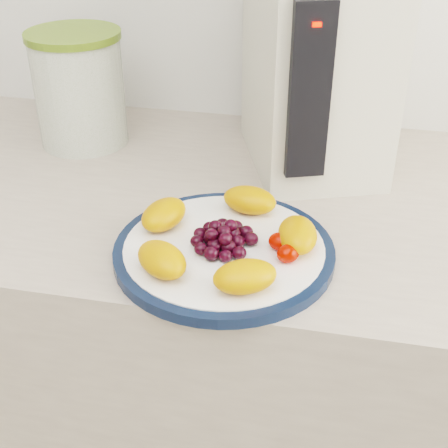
# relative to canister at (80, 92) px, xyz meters

# --- Properties ---
(counter) EXTENTS (3.50, 0.60, 0.90)m
(counter) POSITION_rel_canister_xyz_m (0.24, -0.12, -0.54)
(counter) COLOR #B1A291
(counter) RESTS_ON floor
(cabinet_face) EXTENTS (3.48, 0.58, 0.84)m
(cabinet_face) POSITION_rel_canister_xyz_m (0.24, -0.12, -0.57)
(cabinet_face) COLOR #988054
(cabinet_face) RESTS_ON floor
(plate_rim) EXTENTS (0.29, 0.29, 0.01)m
(plate_rim) POSITION_rel_canister_xyz_m (0.32, -0.30, -0.08)
(plate_rim) COLOR #0E1C36
(plate_rim) RESTS_ON counter
(plate_face) EXTENTS (0.26, 0.26, 0.02)m
(plate_face) POSITION_rel_canister_xyz_m (0.32, -0.30, -0.08)
(plate_face) COLOR white
(plate_face) RESTS_ON counter
(canister) EXTENTS (0.16, 0.16, 0.18)m
(canister) POSITION_rel_canister_xyz_m (0.00, 0.00, 0.00)
(canister) COLOR #445920
(canister) RESTS_ON counter
(canister_lid) EXTENTS (0.16, 0.16, 0.01)m
(canister_lid) POSITION_rel_canister_xyz_m (0.00, 0.00, 0.10)
(canister_lid) COLOR olive
(canister_lid) RESTS_ON canister
(appliance_body) EXTENTS (0.27, 0.31, 0.33)m
(appliance_body) POSITION_rel_canister_xyz_m (0.40, 0.01, 0.07)
(appliance_body) COLOR beige
(appliance_body) RESTS_ON counter
(appliance_panel) EXTENTS (0.06, 0.04, 0.25)m
(appliance_panel) POSITION_rel_canister_xyz_m (0.40, -0.14, 0.08)
(appliance_panel) COLOR black
(appliance_panel) RESTS_ON appliance_body
(appliance_led) EXTENTS (0.01, 0.01, 0.01)m
(appliance_led) POSITION_rel_canister_xyz_m (0.41, -0.15, 0.17)
(appliance_led) COLOR #FF0C05
(appliance_led) RESTS_ON appliance_panel
(fruit_plate) EXTENTS (0.25, 0.25, 0.04)m
(fruit_plate) POSITION_rel_canister_xyz_m (0.32, -0.31, -0.06)
(fruit_plate) COLOR #D1690F
(fruit_plate) RESTS_ON plate_face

